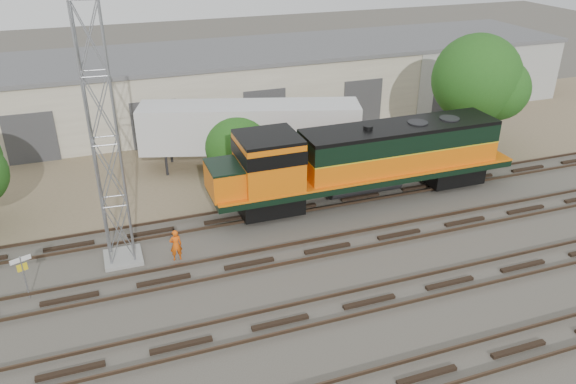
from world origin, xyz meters
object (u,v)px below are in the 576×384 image
object	(u,v)px
locomotive	(361,159)
semi_trailer	(255,128)
signal_tower	(106,146)
worker	(176,245)

from	to	relation	value
locomotive	semi_trailer	size ratio (longest dim) A/B	1.29
signal_tower	semi_trailer	xyz separation A→B (m)	(9.16, 8.36, -3.16)
locomotive	worker	bearing A→B (deg)	-165.38
signal_tower	worker	bearing A→B (deg)	-19.88
signal_tower	worker	world-z (taller)	signal_tower
locomotive	worker	size ratio (longest dim) A/B	11.18
locomotive	semi_trailer	bearing A→B (deg)	123.97
locomotive	semi_trailer	distance (m)	7.68
signal_tower	locomotive	bearing A→B (deg)	8.45
signal_tower	semi_trailer	distance (m)	12.80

